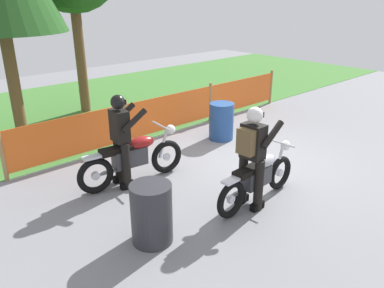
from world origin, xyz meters
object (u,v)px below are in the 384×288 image
Objects in this scene: rider_trailing at (121,138)px; oil_drum at (152,213)px; motorcycle_lead at (258,177)px; rider_lead at (252,153)px; motorcycle_trailing at (133,158)px; spare_drum at (221,121)px.

rider_trailing is 1.92× the size of oil_drum.
motorcycle_lead is 1.16× the size of rider_lead.
motorcycle_trailing is 2.24m from rider_lead.
motorcycle_lead is at bearing -49.53° from rider_trailing.
spare_drum is at bearing 30.60° from oil_drum.
motorcycle_trailing is (-1.12, 1.98, 0.03)m from motorcycle_lead.
motorcycle_lead is 2.28m from motorcycle_trailing.
rider_lead is (-0.21, -0.01, 0.50)m from motorcycle_lead.
motorcycle_lead is 2.99m from spare_drum.
motorcycle_trailing is at bearing 117.22° from motorcycle_lead.
rider_lead reaches higher than oil_drum.
motorcycle_lead is at bearing -124.64° from spare_drum.
rider_lead and rider_trailing have the same top height.
motorcycle_trailing is at bearing 0.57° from rider_trailing.
rider_trailing is 3.09m from spare_drum.
motorcycle_lead is 2.45m from rider_trailing.
spare_drum is (1.91, 2.47, -0.51)m from rider_lead.
spare_drum is at bearing 53.09° from motorcycle_lead.
motorcycle_lead is 2.22× the size of spare_drum.
motorcycle_trailing is 0.48m from rider_trailing.
motorcycle_lead is at bearing -8.68° from oil_drum.
motorcycle_trailing is at bearing 63.69° from oil_drum.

